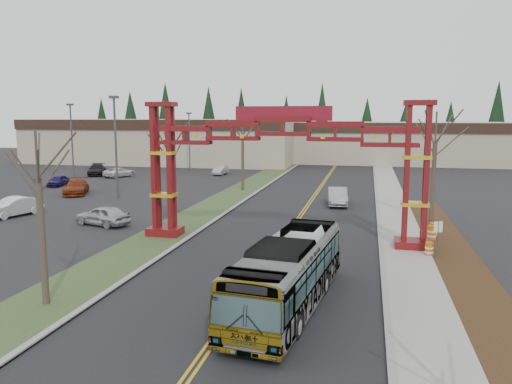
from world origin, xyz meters
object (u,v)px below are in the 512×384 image
(transit_bus, at_px, (288,273))
(parked_car_far_a, at_px, (221,170))
(parked_car_far_c, at_px, (97,170))
(retail_building_west, at_px, (169,140))
(bare_tree_right_far, at_px, (435,143))
(parked_car_mid_a, at_px, (76,187))
(light_pole_far, at_px, (189,138))
(light_pole_near, at_px, (116,140))
(bare_tree_median_far, at_px, (243,133))
(barrel_south, at_px, (429,250))
(parked_car_mid_b, at_px, (58,181))
(parked_car_near_b, at_px, (13,207))
(parked_car_far_b, at_px, (120,172))
(parked_car_near_a, at_px, (103,215))
(bare_tree_median_mid, at_px, (170,150))
(street_sign, at_px, (438,233))
(silver_sedan, at_px, (338,197))
(gateway_arch, at_px, (283,149))
(light_pole_mid, at_px, (72,135))
(barrel_north, at_px, (434,230))
(retail_building_east, at_px, (396,142))
(barrel_mid, at_px, (432,233))
(bare_tree_median_near, at_px, (38,179))

(transit_bus, xyz_separation_m, parked_car_far_a, (-16.80, 45.99, -0.87))
(parked_car_far_a, bearing_deg, parked_car_far_c, -163.77)
(retail_building_west, distance_m, bare_tree_right_far, 60.67)
(parked_car_mid_a, xyz_separation_m, light_pole_far, (4.03, 22.94, 4.20))
(parked_car_far_a, distance_m, light_pole_far, 7.58)
(light_pole_far, bearing_deg, light_pole_near, -86.61)
(retail_building_west, height_order, parked_car_mid_a, retail_building_west)
(bare_tree_median_far, bearing_deg, parked_car_far_a, 115.78)
(parked_car_far_c, relative_size, bare_tree_median_far, 0.62)
(bare_tree_median_far, xyz_separation_m, barrel_south, (16.76, -22.90, -5.78))
(parked_car_mid_b, bearing_deg, parked_car_near_b, -74.79)
(parked_car_mid_a, bearing_deg, parked_car_mid_b, 113.32)
(parked_car_far_c, height_order, bare_tree_right_far, bare_tree_right_far)
(retail_building_west, xyz_separation_m, bare_tree_right_far, (40.00, -45.56, 2.27))
(parked_car_far_b, height_order, parked_car_far_c, parked_car_far_c)
(light_pole_far, bearing_deg, parked_car_near_a, -79.86)
(parked_car_far_a, relative_size, bare_tree_median_far, 0.45)
(bare_tree_median_mid, relative_size, street_sign, 3.49)
(silver_sedan, xyz_separation_m, street_sign, (6.50, -16.66, 0.81))
(gateway_arch, bearing_deg, light_pole_mid, 139.43)
(bare_tree_right_far, xyz_separation_m, barrel_south, (-1.24, -9.95, -5.59))
(bare_tree_median_far, height_order, bare_tree_right_far, bare_tree_median_far)
(light_pole_mid, bearing_deg, bare_tree_median_mid, -47.26)
(parked_car_near_b, bearing_deg, light_pole_near, 85.38)
(parked_car_far_a, height_order, bare_tree_median_mid, bare_tree_median_mid)
(parked_car_far_b, height_order, light_pole_near, light_pole_near)
(parked_car_far_c, height_order, street_sign, street_sign)
(bare_tree_right_far, bearing_deg, parked_car_far_b, 149.96)
(barrel_north, bearing_deg, parked_car_mid_b, 157.07)
(parked_car_near_b, distance_m, parked_car_far_c, 28.76)
(parked_car_mid_b, height_order, bare_tree_median_mid, bare_tree_median_mid)
(parked_car_far_a, xyz_separation_m, light_pole_far, (-5.53, 2.85, 4.34))
(retail_building_west, xyz_separation_m, bare_tree_median_far, (22.00, -32.61, 2.46))
(light_pole_near, bearing_deg, parked_car_near_b, -110.54)
(retail_building_east, distance_m, light_pole_far, 38.56)
(silver_sedan, distance_m, barrel_south, 17.22)
(parked_car_far_b, distance_m, light_pole_mid, 7.78)
(parked_car_mid_b, relative_size, parked_car_far_c, 0.70)
(transit_bus, bearing_deg, barrel_mid, 67.80)
(gateway_arch, relative_size, parked_car_far_b, 4.05)
(parked_car_mid_b, relative_size, bare_tree_median_near, 0.49)
(retail_building_west, distance_m, barrel_mid, 64.94)
(silver_sedan, distance_m, bare_tree_median_far, 13.73)
(retail_building_west, distance_m, transit_bus, 72.31)
(transit_bus, bearing_deg, street_sign, 57.62)
(retail_building_east, bearing_deg, parked_car_near_a, -111.68)
(parked_car_near_a, height_order, light_pole_near, light_pole_near)
(silver_sedan, bearing_deg, parked_car_far_a, 124.13)
(light_pole_far, bearing_deg, barrel_north, -49.20)
(street_sign, bearing_deg, parked_car_near_b, 169.80)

